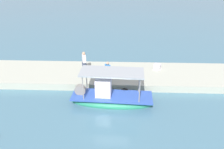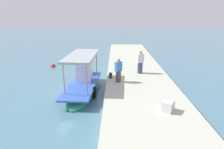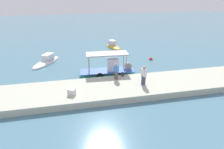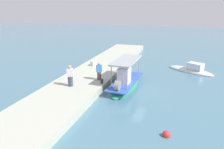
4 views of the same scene
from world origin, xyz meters
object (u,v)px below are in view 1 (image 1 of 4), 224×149
object	(u,v)px
main_fishing_boat	(110,97)
fisherman_by_crate	(84,62)
cargo_crate	(157,66)
mooring_bollard	(97,81)
fisherman_near_bollard	(108,72)

from	to	relation	value
main_fishing_boat	fisherman_by_crate	size ratio (longest dim) A/B	3.44
main_fishing_boat	fisherman_by_crate	xyz separation A→B (m)	(2.49, -4.07, 0.96)
fisherman_by_crate	cargo_crate	distance (m)	6.58
mooring_bollard	fisherman_by_crate	bearing A→B (deg)	-58.74
mooring_bollard	cargo_crate	size ratio (longest dim) A/B	0.68
fisherman_near_bollard	mooring_bollard	bearing A→B (deg)	34.40
fisherman_near_bollard	fisherman_by_crate	xyz separation A→B (m)	(2.17, -1.72, 0.07)
main_fishing_boat	fisherman_by_crate	world-z (taller)	main_fishing_boat
fisherman_near_bollard	mooring_bollard	xyz separation A→B (m)	(0.79, 0.54, -0.54)
fisherman_by_crate	cargo_crate	xyz separation A→B (m)	(-6.53, -0.58, -0.56)
fisherman_by_crate	fisherman_near_bollard	bearing A→B (deg)	141.55
main_fishing_boat	fisherman_near_bollard	bearing A→B (deg)	-82.07
mooring_bollard	cargo_crate	bearing A→B (deg)	-151.08
main_fishing_boat	mooring_bollard	size ratio (longest dim) A/B	15.45
mooring_bollard	cargo_crate	world-z (taller)	cargo_crate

